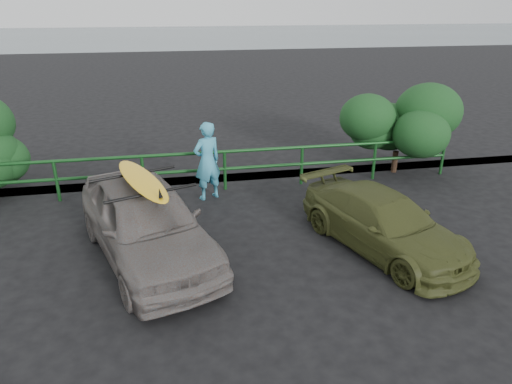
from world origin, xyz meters
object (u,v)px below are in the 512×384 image
guardrail (185,173)px  sedan (146,222)px  olive_vehicle (383,222)px  man (207,161)px  surfboard (142,180)px

guardrail → sedan: sedan is taller
olive_vehicle → man: size_ratio=1.98×
olive_vehicle → surfboard: (-4.42, 0.47, 1.01)m
sedan → man: size_ratio=2.27×
sedan → man: man is taller
olive_vehicle → sedan: bearing=153.8°
surfboard → guardrail: bearing=55.5°
olive_vehicle → man: man is taller
olive_vehicle → surfboard: size_ratio=1.57×
guardrail → surfboard: surfboard is taller
guardrail → man: (0.53, -0.48, 0.43)m
sedan → surfboard: surfboard is taller
olive_vehicle → surfboard: surfboard is taller
sedan → olive_vehicle: 4.45m
man → surfboard: size_ratio=0.79×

